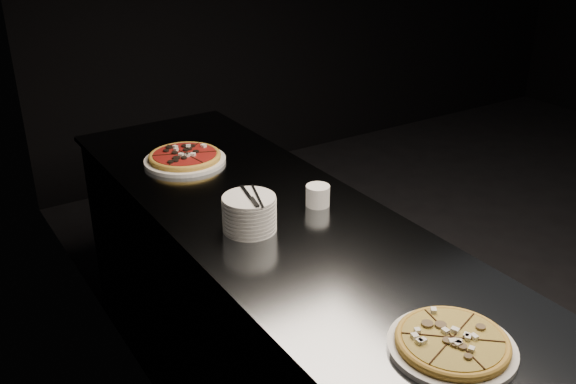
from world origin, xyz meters
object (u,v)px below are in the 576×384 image
pizza_tomato (185,157)px  ramekin (318,195)px  plate_stack (249,213)px  counter (280,325)px  cutlery (253,197)px  pizza_mushroom (452,343)px

pizza_tomato → ramekin: size_ratio=4.53×
pizza_tomato → plate_stack: bearing=-95.7°
counter → cutlery: 0.60m
cutlery → plate_stack: bearing=130.3°
counter → cutlery: cutlery is taller
pizza_mushroom → plate_stack: 0.83m
pizza_tomato → plate_stack: 0.67m
ramekin → pizza_tomato: bearing=110.1°
plate_stack → ramekin: 0.30m
counter → plate_stack: (-0.13, -0.02, 0.52)m
pizza_tomato → ramekin: 0.68m
counter → pizza_mushroom: 0.96m
pizza_mushroom → plate_stack: plate_stack is taller
counter → pizza_mushroom: (-0.02, -0.84, 0.48)m
counter → pizza_mushroom: pizza_mushroom is taller
counter → pizza_tomato: 0.81m
ramekin → pizza_mushroom: bearing=-102.7°
plate_stack → pizza_mushroom: bearing=-82.4°
pizza_tomato → cutlery: 0.69m
pizza_mushroom → plate_stack: (-0.11, 0.82, 0.04)m
pizza_mushroom → cutlery: bearing=97.2°
pizza_mushroom → ramekin: size_ratio=4.14×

